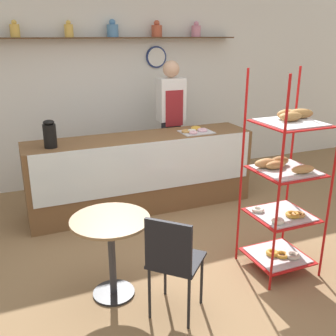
% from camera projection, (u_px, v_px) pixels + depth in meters
% --- Properties ---
extents(ground_plane, '(14.00, 14.00, 0.00)m').
position_uv_depth(ground_plane, '(185.00, 256.00, 3.98)').
color(ground_plane, olive).
extents(back_wall, '(10.00, 0.30, 2.70)m').
position_uv_depth(back_wall, '(113.00, 89.00, 5.77)').
color(back_wall, white).
rests_on(back_wall, ground_plane).
extents(display_counter, '(2.83, 0.63, 0.94)m').
position_uv_depth(display_counter, '(142.00, 172.00, 4.97)').
color(display_counter, brown).
rests_on(display_counter, ground_plane).
extents(pastry_rack, '(0.58, 0.57, 1.86)m').
position_uv_depth(pastry_rack, '(284.00, 181.00, 3.53)').
color(pastry_rack, '#B71414').
rests_on(pastry_rack, ground_plane).
extents(person_worker, '(0.36, 0.23, 1.81)m').
position_uv_depth(person_worker, '(171.00, 119.00, 5.48)').
color(person_worker, '#282833').
rests_on(person_worker, ground_plane).
extents(cafe_table, '(0.65, 0.65, 0.72)m').
position_uv_depth(cafe_table, '(111.00, 239.00, 3.24)').
color(cafe_table, '#262628').
rests_on(cafe_table, ground_plane).
extents(cafe_chair, '(0.54, 0.54, 0.88)m').
position_uv_depth(cafe_chair, '(173.00, 257.00, 2.96)').
color(cafe_chair, black).
rests_on(cafe_chair, ground_plane).
extents(coffee_carafe, '(0.14, 0.14, 0.31)m').
position_uv_depth(coffee_carafe, '(50.00, 134.00, 4.30)').
color(coffee_carafe, black).
rests_on(coffee_carafe, display_counter).
extents(donut_tray_counter, '(0.41, 0.32, 0.05)m').
position_uv_depth(donut_tray_counter, '(195.00, 131.00, 5.02)').
color(donut_tray_counter, silver).
rests_on(donut_tray_counter, display_counter).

